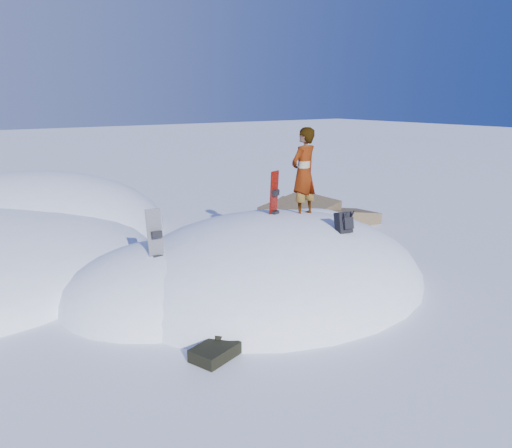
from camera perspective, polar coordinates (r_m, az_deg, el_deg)
ground at (r=11.07m, az=1.93°, el=-6.68°), size 120.00×120.00×0.00m
snow_mound at (r=11.16m, az=0.47°, el=-6.50°), size 8.00×6.00×3.00m
rock_outcrop at (r=15.53m, az=6.24°, el=-0.48°), size 4.68×4.41×1.68m
snowboard_red at (r=10.89m, az=2.06°, el=2.13°), size 0.30×0.25×1.55m
snowboard_dark at (r=9.64m, az=-11.29°, el=-2.80°), size 0.32×0.28×1.55m
backpack at (r=10.26m, az=10.04°, el=0.16°), size 0.35×0.39×0.50m
gear_pile at (r=8.10m, az=-4.51°, el=-14.05°), size 0.98×0.76×0.26m
person at (r=11.04m, az=5.47°, el=5.87°), size 0.80×0.62×1.97m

